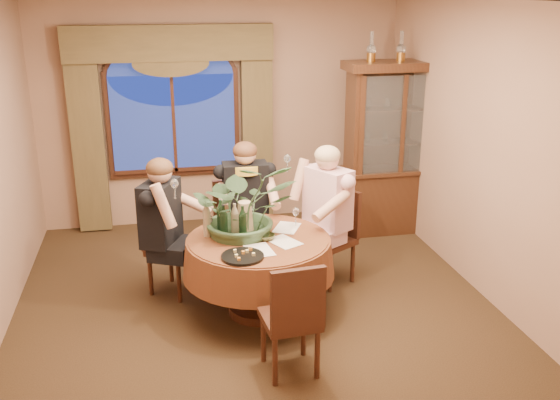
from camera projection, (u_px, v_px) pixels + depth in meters
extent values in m
plane|color=black|center=(256.00, 307.00, 5.96)|extent=(5.00, 5.00, 0.00)
plane|color=#966F57|center=(221.00, 113.00, 7.82)|extent=(4.50, 0.00, 4.50)
plane|color=#966F57|center=(487.00, 153.00, 5.94)|extent=(0.00, 5.00, 5.00)
plane|color=white|center=(252.00, 0.00, 5.05)|extent=(5.00, 5.00, 0.00)
cube|color=#4E4327|center=(88.00, 138.00, 7.47)|extent=(0.38, 0.14, 2.32)
cube|color=#4E4327|center=(257.00, 131.00, 7.87)|extent=(0.38, 0.14, 2.32)
cylinder|color=maroon|center=(259.00, 276.00, 5.76)|extent=(1.73, 1.73, 0.75)
cube|color=#331B0F|center=(395.00, 149.00, 7.54)|extent=(1.30, 0.51, 2.09)
cube|color=black|center=(330.00, 238.00, 6.34)|extent=(0.58, 0.58, 0.96)
cube|color=black|center=(237.00, 229.00, 6.57)|extent=(0.45, 0.45, 0.96)
cube|color=black|center=(173.00, 247.00, 6.12)|extent=(0.59, 0.59, 0.96)
cube|color=black|center=(290.00, 316.00, 4.84)|extent=(0.45, 0.45, 0.96)
imported|color=#335333|center=(243.00, 170.00, 5.55)|extent=(0.93, 1.03, 0.81)
imported|color=#4F5830|center=(266.00, 237.00, 5.59)|extent=(0.16, 0.16, 0.05)
cylinder|color=black|center=(243.00, 257.00, 5.22)|extent=(0.36, 0.36, 0.02)
cylinder|color=black|center=(243.00, 224.00, 5.51)|extent=(0.07, 0.07, 0.33)
cylinder|color=tan|center=(207.00, 219.00, 5.63)|extent=(0.07, 0.07, 0.33)
cylinder|color=black|center=(221.00, 217.00, 5.68)|extent=(0.07, 0.07, 0.33)
cylinder|color=black|center=(224.00, 223.00, 5.53)|extent=(0.07, 0.07, 0.33)
cylinder|color=tan|center=(235.00, 221.00, 5.58)|extent=(0.07, 0.07, 0.33)
cube|color=white|center=(284.00, 242.00, 5.54)|extent=(0.32, 0.36, 0.00)
cube|color=white|center=(287.00, 228.00, 5.86)|extent=(0.32, 0.36, 0.00)
cube|color=white|center=(259.00, 250.00, 5.36)|extent=(0.25, 0.32, 0.00)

